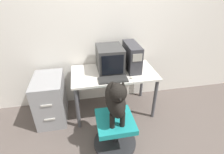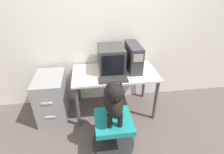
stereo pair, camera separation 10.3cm
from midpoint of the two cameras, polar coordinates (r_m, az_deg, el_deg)
The scene contains 10 objects.
ground_plane at distance 2.75m, azimuth 0.85°, elevation -14.91°, with size 12.00×12.00×0.00m, color #564C47.
wall_back at distance 2.76m, azimuth -2.19°, elevation 16.47°, with size 8.00×0.05×2.60m.
desk at distance 2.64m, azimuth -0.54°, elevation -0.12°, with size 1.25×0.68×0.71m.
crt_monitor at distance 2.58m, azimuth -1.87°, elevation 5.96°, with size 0.37×0.45×0.36m.
pc_tower at distance 2.64m, azimuth 5.38°, elevation 6.65°, with size 0.18×0.50×0.39m.
keyboard at distance 2.38m, azimuth -0.91°, elevation -0.80°, with size 0.40×0.18×0.03m.
computer_mouse at distance 2.44m, azimuth 5.35°, elevation -0.15°, with size 0.06×0.04×0.03m.
office_chair at distance 2.33m, azimuth -0.35°, elevation -17.26°, with size 0.56×0.56×0.43m.
dog at distance 1.98m, azimuth -0.35°, elevation -7.09°, with size 0.22×0.54×0.60m.
filing_cabinet at distance 2.81m, azimuth -20.39°, elevation -6.73°, with size 0.41×0.63×0.70m.
Camera 1 is at (-0.46, -1.91, 1.93)m, focal length 28.00 mm.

